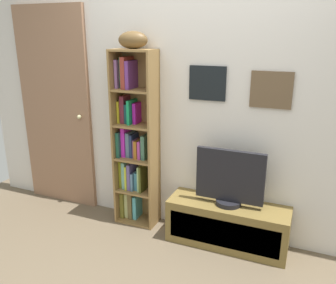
{
  "coord_description": "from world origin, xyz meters",
  "views": [
    {
      "loc": [
        0.95,
        -1.81,
        1.83
      ],
      "look_at": [
        -0.17,
        0.85,
        0.92
      ],
      "focal_mm": 37.44,
      "sensor_mm": 36.0,
      "label": 1
    }
  ],
  "objects_px": {
    "bookshelf": "(134,144)",
    "tv_stand": "(227,224)",
    "television": "(230,179)",
    "door": "(56,110)",
    "football": "(133,40)"
  },
  "relations": [
    {
      "from": "football",
      "to": "tv_stand",
      "type": "distance_m",
      "value": 1.82
    },
    {
      "from": "tv_stand",
      "to": "television",
      "type": "distance_m",
      "value": 0.44
    },
    {
      "from": "door",
      "to": "tv_stand",
      "type": "bearing_deg",
      "value": -4.49
    },
    {
      "from": "television",
      "to": "door",
      "type": "bearing_deg",
      "value": 175.54
    },
    {
      "from": "football",
      "to": "television",
      "type": "bearing_deg",
      "value": -3.31
    },
    {
      "from": "bookshelf",
      "to": "door",
      "type": "distance_m",
      "value": 0.99
    },
    {
      "from": "tv_stand",
      "to": "television",
      "type": "bearing_deg",
      "value": 90.0
    },
    {
      "from": "bookshelf",
      "to": "tv_stand",
      "type": "bearing_deg",
      "value": -4.83
    },
    {
      "from": "bookshelf",
      "to": "door",
      "type": "bearing_deg",
      "value": 175.84
    },
    {
      "from": "football",
      "to": "door",
      "type": "xyz_separation_m",
      "value": [
        -1.0,
        0.1,
        -0.72
      ]
    },
    {
      "from": "football",
      "to": "television",
      "type": "relative_size",
      "value": 0.46
    },
    {
      "from": "bookshelf",
      "to": "football",
      "type": "distance_m",
      "value": 0.96
    },
    {
      "from": "door",
      "to": "football",
      "type": "bearing_deg",
      "value": -5.52
    },
    {
      "from": "football",
      "to": "door",
      "type": "height_order",
      "value": "door"
    },
    {
      "from": "bookshelf",
      "to": "door",
      "type": "height_order",
      "value": "door"
    }
  ]
}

